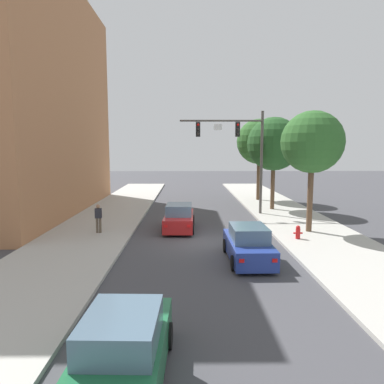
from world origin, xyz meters
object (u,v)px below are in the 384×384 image
object	(u,v)px
street_tree_second	(274,144)
street_tree_third	(259,142)
car_following_blue	(248,245)
car_third_green	(123,351)
pedestrian_sidewalk_left_walker	(98,217)
traffic_signal_mast	(239,143)
fire_hydrant	(298,232)
car_lead_red	(179,218)
street_tree_nearest	(312,143)

from	to	relation	value
street_tree_second	street_tree_third	bearing A→B (deg)	91.22
car_following_blue	car_third_green	bearing A→B (deg)	-116.24
pedestrian_sidewalk_left_walker	street_tree_third	bearing A→B (deg)	47.96
traffic_signal_mast	pedestrian_sidewalk_left_walker	bearing A→B (deg)	-145.88
traffic_signal_mast	car_third_green	xyz separation A→B (m)	(-5.08, -18.85, -4.60)
car_following_blue	pedestrian_sidewalk_left_walker	size ratio (longest dim) A/B	2.60
street_tree_second	street_tree_third	distance (m)	5.18
fire_hydrant	pedestrian_sidewalk_left_walker	bearing A→B (deg)	172.30
car_lead_red	pedestrian_sidewalk_left_walker	distance (m)	4.78
traffic_signal_mast	pedestrian_sidewalk_left_walker	xyz separation A→B (m)	(-8.84, -5.99, -4.26)
pedestrian_sidewalk_left_walker	car_third_green	bearing A→B (deg)	-73.73
traffic_signal_mast	car_following_blue	world-z (taller)	traffic_signal_mast
car_following_blue	street_tree_third	bearing A→B (deg)	77.34
traffic_signal_mast	car_lead_red	world-z (taller)	traffic_signal_mast
traffic_signal_mast	street_tree_nearest	distance (m)	6.67
street_tree_nearest	street_tree_second	size ratio (longest dim) A/B	0.96
car_following_blue	street_tree_second	xyz separation A→B (m)	(4.10, 12.60, 4.57)
car_following_blue	car_lead_red	bearing A→B (deg)	117.78
street_tree_second	car_third_green	bearing A→B (deg)	-111.37
fire_hydrant	street_tree_nearest	xyz separation A→B (m)	(1.17, 1.70, 4.78)
car_following_blue	street_tree_nearest	bearing A→B (deg)	48.24
car_third_green	traffic_signal_mast	bearing A→B (deg)	74.91
car_lead_red	car_third_green	bearing A→B (deg)	-93.34
car_following_blue	car_third_green	xyz separation A→B (m)	(-4.01, -8.14, 0.00)
car_lead_red	street_tree_third	world-z (taller)	street_tree_third
car_following_blue	fire_hydrant	world-z (taller)	car_following_blue
car_following_blue	fire_hydrant	bearing A→B (deg)	44.99
fire_hydrant	street_tree_nearest	distance (m)	5.21
car_third_green	street_tree_nearest	bearing A→B (deg)	57.22
traffic_signal_mast	street_tree_third	size ratio (longest dim) A/B	0.99
street_tree_second	pedestrian_sidewalk_left_walker	bearing A→B (deg)	-146.44
street_tree_third	pedestrian_sidewalk_left_walker	bearing A→B (deg)	-132.04
car_following_blue	street_tree_third	xyz separation A→B (m)	(3.99, 17.76, 4.86)
car_third_green	fire_hydrant	bearing A→B (deg)	57.49
traffic_signal_mast	car_following_blue	bearing A→B (deg)	-95.71
car_lead_red	car_following_blue	xyz separation A→B (m)	(3.18, -6.04, 0.00)
car_third_green	fire_hydrant	xyz separation A→B (m)	(7.25, 11.37, -0.22)
pedestrian_sidewalk_left_walker	street_tree_nearest	distance (m)	12.89
street_tree_nearest	street_tree_third	xyz separation A→B (m)	(-0.42, 12.82, 0.30)
car_third_green	street_tree_second	world-z (taller)	street_tree_second
car_third_green	street_tree_nearest	world-z (taller)	street_tree_nearest
street_tree_third	traffic_signal_mast	bearing A→B (deg)	-112.48
traffic_signal_mast	street_tree_third	xyz separation A→B (m)	(2.92, 7.05, 0.27)
street_tree_second	street_tree_third	world-z (taller)	street_tree_third
car_lead_red	fire_hydrant	xyz separation A→B (m)	(6.42, -2.81, -0.22)
car_following_blue	fire_hydrant	xyz separation A→B (m)	(3.24, 3.24, -0.22)
pedestrian_sidewalk_left_walker	street_tree_nearest	world-z (taller)	street_tree_nearest
car_following_blue	fire_hydrant	distance (m)	4.58
car_third_green	street_tree_third	world-z (taller)	street_tree_third
street_tree_second	car_following_blue	bearing A→B (deg)	-108.03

